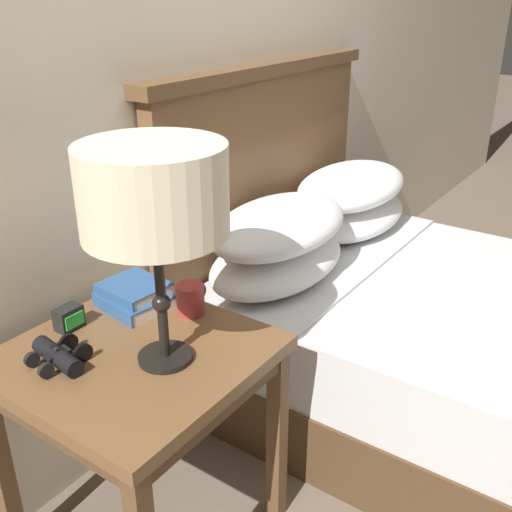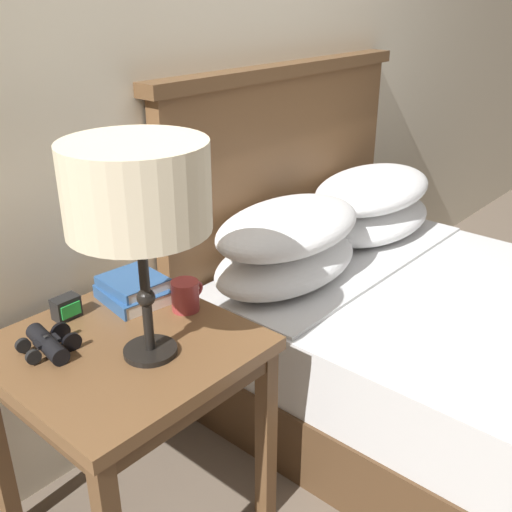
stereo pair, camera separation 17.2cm
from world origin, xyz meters
The scene contains 9 objects.
wall_back centered at (0.00, 1.03, 1.30)m, with size 8.00×0.06×2.60m.
nightstand centered at (-0.50, 0.67, 0.53)m, with size 0.58×0.58×0.61m.
bed centered at (0.49, 0.17, 0.31)m, with size 1.29×1.88×1.17m.
table_lamp centered at (-0.49, 0.58, 1.02)m, with size 0.32×0.32×0.52m.
book_on_nightstand centered at (-0.35, 0.83, 0.63)m, with size 0.18×0.20×0.04m.
book_stacked_on_top centered at (-0.34, 0.83, 0.66)m, with size 0.16×0.18×0.03m.
binoculars_pair centered at (-0.64, 0.77, 0.63)m, with size 0.15×0.16×0.05m.
coffee_mug centered at (-0.28, 0.67, 0.65)m, with size 0.10×0.08×0.08m.
alarm_clock centered at (-0.52, 0.88, 0.64)m, with size 0.07×0.05×0.06m.
Camera 1 is at (-1.34, -0.28, 1.42)m, focal length 42.00 mm.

